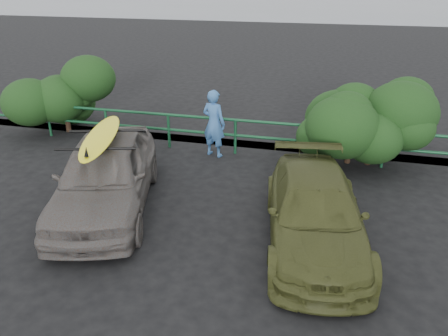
# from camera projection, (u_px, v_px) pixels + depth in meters

# --- Properties ---
(ground) EXTENTS (80.00, 80.00, 0.00)m
(ground) POSITION_uv_depth(u_px,v_px,m) (126.00, 245.00, 8.35)
(ground) COLOR black
(ocean) EXTENTS (200.00, 200.00, 0.00)m
(ocean) POSITION_uv_depth(u_px,v_px,m) (315.00, 8.00, 61.34)
(ocean) COLOR slate
(ocean) RESTS_ON ground
(guardrail) EXTENTS (14.00, 0.08, 1.04)m
(guardrail) POSITION_uv_depth(u_px,v_px,m) (201.00, 133.00, 12.55)
(guardrail) COLOR #154B2A
(guardrail) RESTS_ON ground
(shrub_left) EXTENTS (3.20, 2.40, 2.13)m
(shrub_left) POSITION_uv_depth(u_px,v_px,m) (59.00, 100.00, 13.75)
(shrub_left) COLOR #1B3D16
(shrub_left) RESTS_ON ground
(shrub_right) EXTENTS (3.20, 2.40, 1.94)m
(shrub_right) POSITION_uv_depth(u_px,v_px,m) (385.00, 127.00, 11.69)
(shrub_right) COLOR #1B3D16
(shrub_right) RESTS_ON ground
(sedan) EXTENTS (3.10, 4.96, 1.58)m
(sedan) POSITION_uv_depth(u_px,v_px,m) (106.00, 175.00, 9.37)
(sedan) COLOR #5F5854
(sedan) RESTS_ON ground
(olive_vehicle) EXTENTS (2.43, 4.60, 1.27)m
(olive_vehicle) POSITION_uv_depth(u_px,v_px,m) (315.00, 212.00, 8.22)
(olive_vehicle) COLOR #43471F
(olive_vehicle) RESTS_ON ground
(man) EXTENTS (0.79, 0.64, 1.89)m
(man) POSITION_uv_depth(u_px,v_px,m) (214.00, 123.00, 12.03)
(man) COLOR #3A6EB0
(man) RESTS_ON ground
(roof_rack) EXTENTS (1.84, 1.52, 0.05)m
(roof_rack) POSITION_uv_depth(u_px,v_px,m) (101.00, 139.00, 9.03)
(roof_rack) COLOR black
(roof_rack) RESTS_ON sedan
(surfboard) EXTENTS (1.35, 2.85, 0.08)m
(surfboard) POSITION_uv_depth(u_px,v_px,m) (101.00, 136.00, 9.00)
(surfboard) COLOR #FFF41A
(surfboard) RESTS_ON roof_rack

